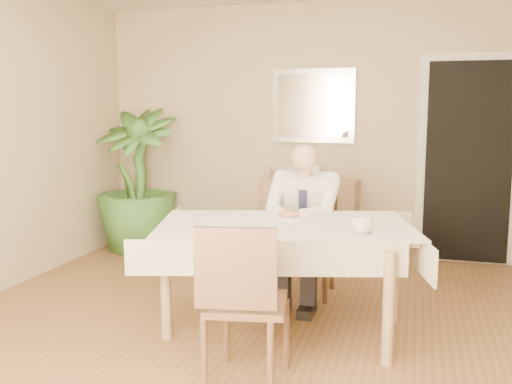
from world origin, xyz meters
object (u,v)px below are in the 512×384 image
(seated_man, at_px, (302,217))
(sideboard, at_px, (309,218))
(chair_far, at_px, (309,230))
(coffee_mug, at_px, (362,225))
(dining_table, at_px, (285,236))
(chair_near, at_px, (242,296))
(potted_palm, at_px, (137,180))

(seated_man, relative_size, sideboard, 1.25)
(chair_far, xyz_separation_m, coffee_mug, (0.53, -1.03, 0.28))
(dining_table, distance_m, chair_near, 0.87)
(chair_far, distance_m, seated_man, 0.34)
(coffee_mug, bearing_deg, seated_man, 125.94)
(potted_palm, bearing_deg, dining_table, -40.97)
(seated_man, bearing_deg, dining_table, -90.00)
(dining_table, distance_m, potted_palm, 2.69)
(sideboard, distance_m, potted_palm, 1.88)
(sideboard, bearing_deg, coffee_mug, -67.36)
(potted_palm, bearing_deg, sideboard, 8.78)
(coffee_mug, height_order, sideboard, coffee_mug)
(chair_near, height_order, potted_palm, potted_palm)
(chair_near, height_order, coffee_mug, chair_near)
(chair_far, bearing_deg, chair_near, -95.50)
(dining_table, relative_size, chair_near, 2.13)
(chair_far, distance_m, chair_near, 1.74)
(chair_far, bearing_deg, coffee_mug, -66.78)
(seated_man, bearing_deg, chair_far, 90.00)
(chair_far, bearing_deg, potted_palm, 152.30)
(chair_far, xyz_separation_m, sideboard, (-0.21, 1.16, -0.12))
(sideboard, relative_size, potted_palm, 0.65)
(coffee_mug, relative_size, sideboard, 0.13)
(dining_table, height_order, sideboard, sideboard)
(seated_man, bearing_deg, potted_palm, 150.03)
(chair_far, height_order, coffee_mug, chair_far)
(sideboard, bearing_deg, dining_table, -80.24)
(chair_near, bearing_deg, potted_palm, 117.13)
(potted_palm, bearing_deg, coffee_mug, -36.63)
(dining_table, height_order, chair_far, chair_far)
(dining_table, xyz_separation_m, seated_man, (-0.00, 0.59, 0.02))
(seated_man, bearing_deg, sideboard, 98.34)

